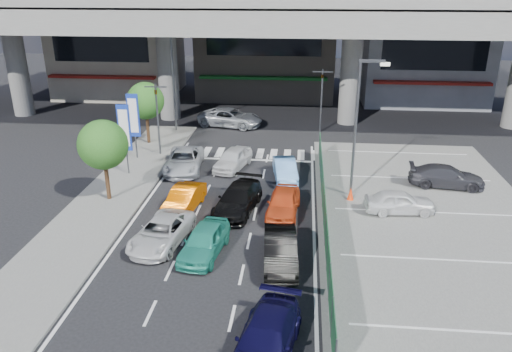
# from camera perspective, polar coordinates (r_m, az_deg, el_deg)

# --- Properties ---
(ground) EXTENTS (120.00, 120.00, 0.00)m
(ground) POSITION_cam_1_polar(r_m,az_deg,el_deg) (24.96, -4.48, -7.24)
(ground) COLOR black
(ground) RESTS_ON ground
(parking_lot) EXTENTS (12.00, 28.00, 0.06)m
(parking_lot) POSITION_cam_1_polar(r_m,az_deg,el_deg) (27.30, 19.81, -5.81)
(parking_lot) COLOR #5A5A58
(parking_lot) RESTS_ON ground
(sidewalk_left) EXTENTS (4.00, 30.00, 0.12)m
(sidewalk_left) POSITION_cam_1_polar(r_m,az_deg,el_deg) (30.23, -16.39, -2.57)
(sidewalk_left) COLOR #5A5A58
(sidewalk_left) RESTS_ON ground
(fence_run) EXTENTS (0.16, 22.00, 1.80)m
(fence_run) POSITION_cam_1_polar(r_m,az_deg,el_deg) (25.13, 7.88, -4.85)
(fence_run) COLOR #1D5530
(fence_run) RESTS_ON ground
(expressway) EXTENTS (64.00, 14.00, 10.75)m
(expressway) POSITION_cam_1_polar(r_m,az_deg,el_deg) (43.76, 0.22, 17.49)
(expressway) COLOR slate
(expressway) RESTS_ON ground
(building_west) EXTENTS (12.00, 10.90, 13.00)m
(building_west) POSITION_cam_1_polar(r_m,az_deg,el_deg) (57.31, -15.56, 15.50)
(building_west) COLOR #AA9F89
(building_west) RESTS_ON ground
(building_center) EXTENTS (14.00, 10.90, 15.00)m
(building_center) POSITION_cam_1_polar(r_m,az_deg,el_deg) (54.76, 1.32, 17.04)
(building_center) COLOR gray
(building_center) RESTS_ON ground
(building_east) EXTENTS (12.00, 10.90, 12.00)m
(building_east) POSITION_cam_1_polar(r_m,az_deg,el_deg) (55.09, 18.62, 14.42)
(building_east) COLOR gray
(building_east) RESTS_ON ground
(traffic_light_left) EXTENTS (1.60, 1.24, 5.20)m
(traffic_light_left) POSITION_cam_1_polar(r_m,az_deg,el_deg) (35.91, -11.30, 8.30)
(traffic_light_left) COLOR #595B60
(traffic_light_left) RESTS_ON ground
(traffic_light_right) EXTENTS (1.60, 1.24, 5.20)m
(traffic_light_right) POSITION_cam_1_polar(r_m,az_deg,el_deg) (41.30, 7.56, 10.27)
(traffic_light_right) COLOR #595B60
(traffic_light_right) RESTS_ON ground
(street_lamp_right) EXTENTS (1.65, 0.22, 8.00)m
(street_lamp_right) POSITION_cam_1_polar(r_m,az_deg,el_deg) (28.59, 11.73, 6.53)
(street_lamp_right) COLOR #595B60
(street_lamp_right) RESTS_ON ground
(street_lamp_left) EXTENTS (1.65, 0.22, 8.00)m
(street_lamp_left) POSITION_cam_1_polar(r_m,az_deg,el_deg) (41.43, -9.24, 11.40)
(street_lamp_left) COLOR #595B60
(street_lamp_left) RESTS_ON ground
(signboard_near) EXTENTS (0.80, 0.14, 4.70)m
(signboard_near) POSITION_cam_1_polar(r_m,az_deg,el_deg) (32.78, -14.80, 5.11)
(signboard_near) COLOR #595B60
(signboard_near) RESTS_ON ground
(signboard_far) EXTENTS (0.80, 0.14, 4.70)m
(signboard_far) POSITION_cam_1_polar(r_m,az_deg,el_deg) (35.62, -13.82, 6.53)
(signboard_far) COLOR #595B60
(signboard_far) RESTS_ON ground
(tree_near) EXTENTS (2.80, 2.80, 4.80)m
(tree_near) POSITION_cam_1_polar(r_m,az_deg,el_deg) (29.07, -17.08, 3.41)
(tree_near) COLOR #382314
(tree_near) RESTS_ON ground
(tree_far) EXTENTS (2.80, 2.80, 4.80)m
(tree_far) POSITION_cam_1_polar(r_m,az_deg,el_deg) (38.83, -12.51, 8.38)
(tree_far) COLOR #382314
(tree_far) RESTS_ON ground
(minivan_navy_back) EXTENTS (2.68, 4.89, 1.34)m
(minivan_navy_back) POSITION_cam_1_polar(r_m,az_deg,el_deg) (17.77, 1.12, -18.22)
(minivan_navy_back) COLOR black
(minivan_navy_back) RESTS_ON ground
(sedan_white_mid_left) EXTENTS (2.78, 4.78, 1.25)m
(sedan_white_mid_left) POSITION_cam_1_polar(r_m,az_deg,el_deg) (24.65, -10.74, -6.33)
(sedan_white_mid_left) COLOR silver
(sedan_white_mid_left) RESTS_ON ground
(taxi_teal_mid) EXTENTS (2.18, 4.24, 1.38)m
(taxi_teal_mid) POSITION_cam_1_polar(r_m,az_deg,el_deg) (23.46, -5.94, -7.41)
(taxi_teal_mid) COLOR teal
(taxi_teal_mid) RESTS_ON ground
(hatch_black_mid_right) EXTENTS (1.76, 4.28, 1.38)m
(hatch_black_mid_right) POSITION_cam_1_polar(r_m,az_deg,el_deg) (22.65, 2.80, -8.45)
(hatch_black_mid_right) COLOR black
(hatch_black_mid_right) RESTS_ON ground
(taxi_orange_left) EXTENTS (1.90, 4.10, 1.30)m
(taxi_orange_left) POSITION_cam_1_polar(r_m,az_deg,el_deg) (27.90, -8.23, -2.63)
(taxi_orange_left) COLOR #E05F00
(taxi_orange_left) RESTS_ON ground
(sedan_black_mid) EXTENTS (2.71, 5.01, 1.38)m
(sedan_black_mid) POSITION_cam_1_polar(r_m,az_deg,el_deg) (27.53, -2.08, -2.66)
(sedan_black_mid) COLOR black
(sedan_black_mid) RESTS_ON ground
(taxi_orange_right) EXTENTS (1.93, 4.16, 1.38)m
(taxi_orange_right) POSITION_cam_1_polar(r_m,az_deg,el_deg) (27.15, 3.15, -3.05)
(taxi_orange_right) COLOR #D7481C
(taxi_orange_right) RESTS_ON ground
(wagon_silver_front_left) EXTENTS (2.72, 5.15, 1.38)m
(wagon_silver_front_left) POSITION_cam_1_polar(r_m,az_deg,el_deg) (33.59, -8.24, 1.77)
(wagon_silver_front_left) COLOR #B7BBC0
(wagon_silver_front_left) RESTS_ON ground
(sedan_white_front_mid) EXTENTS (2.60, 4.33, 1.38)m
(sedan_white_front_mid) POSITION_cam_1_polar(r_m,az_deg,el_deg) (33.59, -2.67, 1.97)
(sedan_white_front_mid) COLOR silver
(sedan_white_front_mid) RESTS_ON ground
(kei_truck_front_right) EXTENTS (1.88, 3.98, 1.26)m
(kei_truck_front_right) POSITION_cam_1_polar(r_m,az_deg,el_deg) (31.95, 3.34, 0.77)
(kei_truck_front_right) COLOR #629CDE
(kei_truck_front_right) RESTS_ON ground
(crossing_wagon_silver) EXTENTS (5.91, 3.64, 1.53)m
(crossing_wagon_silver) POSITION_cam_1_polar(r_m,az_deg,el_deg) (43.35, -2.96, 6.68)
(crossing_wagon_silver) COLOR #AFB3B8
(crossing_wagon_silver) RESTS_ON ground
(parked_sedan_white) EXTENTS (3.87, 1.82, 1.28)m
(parked_sedan_white) POSITION_cam_1_polar(r_m,az_deg,el_deg) (28.28, 16.08, -2.84)
(parked_sedan_white) COLOR white
(parked_sedan_white) RESTS_ON parking_lot
(parked_sedan_dgrey) EXTENTS (4.66, 2.30, 1.30)m
(parked_sedan_dgrey) POSITION_cam_1_polar(r_m,az_deg,el_deg) (32.72, 20.94, -0.03)
(parked_sedan_dgrey) COLOR #34343A
(parked_sedan_dgrey) RESTS_ON parking_lot
(traffic_cone) EXTENTS (0.48, 0.48, 0.75)m
(traffic_cone) POSITION_cam_1_polar(r_m,az_deg,el_deg) (29.36, 10.76, -1.98)
(traffic_cone) COLOR #F7380D
(traffic_cone) RESTS_ON parking_lot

